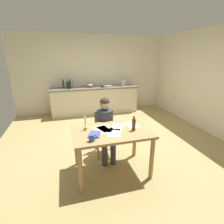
% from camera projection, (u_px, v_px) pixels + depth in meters
% --- Properties ---
extents(ground_plane, '(5.20, 5.20, 0.04)m').
position_uv_depth(ground_plane, '(112.00, 142.00, 4.09)').
color(ground_plane, tan).
extents(wall_back, '(5.20, 0.12, 2.60)m').
position_uv_depth(wall_back, '(92.00, 74.00, 6.05)').
color(wall_back, silver).
rests_on(wall_back, ground).
extents(wall_right, '(0.12, 5.20, 2.60)m').
position_uv_depth(wall_right, '(212.00, 82.00, 4.34)').
color(wall_right, silver).
rests_on(wall_right, ground).
extents(kitchen_counter, '(2.93, 0.64, 0.90)m').
position_uv_depth(kitchen_counter, '(95.00, 100.00, 5.99)').
color(kitchen_counter, beige).
rests_on(kitchen_counter, ground).
extents(dining_table, '(1.25, 0.82, 0.77)m').
position_uv_depth(dining_table, '(112.00, 137.00, 2.85)').
color(dining_table, tan).
rests_on(dining_table, ground).
extents(chair_at_table, '(0.43, 0.43, 0.86)m').
position_uv_depth(chair_at_table, '(104.00, 131.00, 3.51)').
color(chair_at_table, tan).
rests_on(chair_at_table, ground).
extents(person_seated, '(0.34, 0.60, 1.19)m').
position_uv_depth(person_seated, '(106.00, 124.00, 3.31)').
color(person_seated, '#333842').
rests_on(person_seated, ground).
extents(coffee_mug, '(0.12, 0.08, 0.10)m').
position_uv_depth(coffee_mug, '(92.00, 138.00, 2.46)').
color(coffee_mug, '#33598C').
rests_on(coffee_mug, dining_table).
extents(candlestick, '(0.06, 0.06, 0.24)m').
position_uv_depth(candlestick, '(85.00, 126.00, 2.82)').
color(candlestick, gold).
rests_on(candlestick, dining_table).
extents(book_magazine, '(0.24, 0.27, 0.02)m').
position_uv_depth(book_magazine, '(94.00, 134.00, 2.66)').
color(book_magazine, '#454F9B').
rests_on(book_magazine, dining_table).
extents(paper_letter, '(0.33, 0.36, 0.00)m').
position_uv_depth(paper_letter, '(117.00, 127.00, 2.96)').
color(paper_letter, white).
rests_on(paper_letter, dining_table).
extents(paper_bill, '(0.28, 0.34, 0.00)m').
position_uv_depth(paper_bill, '(114.00, 133.00, 2.73)').
color(paper_bill, white).
rests_on(paper_bill, dining_table).
extents(paper_envelope, '(0.28, 0.34, 0.00)m').
position_uv_depth(paper_envelope, '(103.00, 129.00, 2.85)').
color(paper_envelope, white).
rests_on(paper_envelope, dining_table).
extents(paper_receipt, '(0.30, 0.35, 0.00)m').
position_uv_depth(paper_receipt, '(105.00, 128.00, 2.91)').
color(paper_receipt, white).
rests_on(paper_receipt, dining_table).
extents(paper_notice, '(0.23, 0.31, 0.00)m').
position_uv_depth(paper_notice, '(132.00, 124.00, 3.06)').
color(paper_notice, white).
rests_on(paper_notice, dining_table).
extents(wine_bottle_on_table, '(0.06, 0.06, 0.24)m').
position_uv_depth(wine_bottle_on_table, '(134.00, 124.00, 2.79)').
color(wine_bottle_on_table, '#593319').
rests_on(wine_bottle_on_table, dining_table).
extents(sink_unit, '(0.36, 0.36, 0.24)m').
position_uv_depth(sink_unit, '(107.00, 86.00, 5.96)').
color(sink_unit, '#B2B7BC').
rests_on(sink_unit, kitchen_counter).
extents(bottle_oil, '(0.06, 0.06, 0.31)m').
position_uv_depth(bottle_oil, '(63.00, 84.00, 5.63)').
color(bottle_oil, '#593319').
rests_on(bottle_oil, kitchen_counter).
extents(bottle_vinegar, '(0.08, 0.08, 0.25)m').
position_uv_depth(bottle_vinegar, '(67.00, 85.00, 5.61)').
color(bottle_vinegar, '#194C23').
rests_on(bottle_vinegar, kitchen_counter).
extents(bottle_wine_red, '(0.08, 0.08, 0.31)m').
position_uv_depth(bottle_wine_red, '(70.00, 85.00, 5.53)').
color(bottle_wine_red, black).
rests_on(bottle_wine_red, kitchen_counter).
extents(bottle_sauce, '(0.08, 0.08, 0.25)m').
position_uv_depth(bottle_sauce, '(74.00, 85.00, 5.71)').
color(bottle_sauce, '#8C999E').
rests_on(bottle_sauce, kitchen_counter).
extents(mixing_bowl, '(0.26, 0.26, 0.12)m').
position_uv_depth(mixing_bowl, '(90.00, 85.00, 5.87)').
color(mixing_bowl, tan).
rests_on(mixing_bowl, kitchen_counter).
extents(stovetop_kettle, '(0.18, 0.18, 0.22)m').
position_uv_depth(stovetop_kettle, '(123.00, 83.00, 6.08)').
color(stovetop_kettle, '#B7BABF').
rests_on(stovetop_kettle, kitchen_counter).
extents(wine_glass_near_sink, '(0.07, 0.07, 0.15)m').
position_uv_depth(wine_glass_near_sink, '(95.00, 83.00, 5.97)').
color(wine_glass_near_sink, silver).
rests_on(wine_glass_near_sink, kitchen_counter).
extents(wine_glass_by_kettle, '(0.07, 0.07, 0.15)m').
position_uv_depth(wine_glass_by_kettle, '(93.00, 83.00, 5.94)').
color(wine_glass_by_kettle, silver).
rests_on(wine_glass_by_kettle, kitchen_counter).
extents(wine_glass_back_left, '(0.07, 0.07, 0.15)m').
position_uv_depth(wine_glass_back_left, '(89.00, 83.00, 5.91)').
color(wine_glass_back_left, silver).
rests_on(wine_glass_back_left, kitchen_counter).
extents(wine_glass_back_right, '(0.07, 0.07, 0.15)m').
position_uv_depth(wine_glass_back_right, '(87.00, 84.00, 5.89)').
color(wine_glass_back_right, silver).
rests_on(wine_glass_back_right, kitchen_counter).
extents(teacup_on_counter, '(0.12, 0.09, 0.10)m').
position_uv_depth(teacup_on_counter, '(103.00, 86.00, 5.76)').
color(teacup_on_counter, '#33598C').
rests_on(teacup_on_counter, kitchen_counter).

